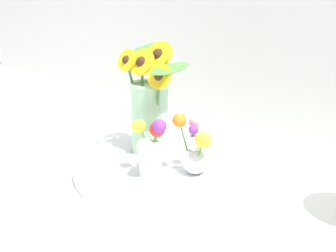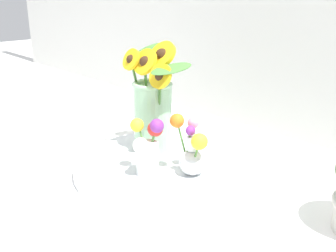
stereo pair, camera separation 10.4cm
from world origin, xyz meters
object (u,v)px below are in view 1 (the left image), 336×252
object	(u,v)px
vase_bulb_right	(195,150)
serving_tray	(168,166)
mason_jar_sunflowers	(150,108)
vase_small_center	(150,148)

from	to	relation	value
vase_bulb_right	serving_tray	bearing A→B (deg)	176.39
serving_tray	mason_jar_sunflowers	xyz separation A→B (m)	(-0.10, 0.03, 0.14)
serving_tray	vase_small_center	bearing A→B (deg)	-81.21
mason_jar_sunflowers	vase_bulb_right	size ratio (longest dim) A/B	2.00
serving_tray	vase_bulb_right	size ratio (longest dim) A/B	3.24
mason_jar_sunflowers	vase_small_center	xyz separation A→B (m)	(0.11, -0.11, -0.06)
vase_small_center	vase_bulb_right	bearing A→B (deg)	43.31
mason_jar_sunflowers	vase_bulb_right	distance (m)	0.20
vase_small_center	vase_bulb_right	world-z (taller)	vase_bulb_right
serving_tray	mason_jar_sunflowers	distance (m)	0.17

